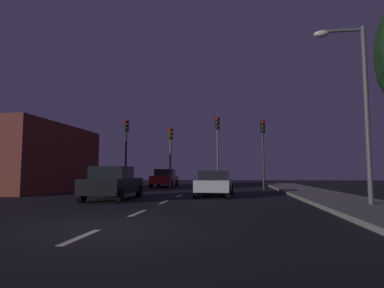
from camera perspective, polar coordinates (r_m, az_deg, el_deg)
The scene contains 15 objects.
ground_plane at distance 14.76m, azimuth -4.43°, elevation -9.96°, with size 80.00×80.00×0.00m, color black.
sidewalk_curb_right at distance 15.11m, azimuth 25.03°, elevation -9.11°, with size 3.00×40.00×0.15m, color gray.
lane_stripe_nearest at distance 7.01m, azimuth -18.98°, elevation -15.21°, with size 0.16×1.60×0.01m, color silver.
lane_stripe_second at distance 10.52m, azimuth -9.51°, elevation -11.90°, with size 0.16×1.60×0.01m, color silver.
lane_stripe_third at distance 14.18m, azimuth -4.94°, elevation -10.14°, with size 0.16×1.60×0.01m, color silver.
lane_stripe_fourth at distance 17.90m, azimuth -2.27°, elevation -9.08°, with size 0.16×1.60×0.01m, color silver.
traffic_signal_far_left at distance 25.16m, azimuth -11.55°, elevation 0.57°, with size 0.32×0.38×5.28m.
traffic_signal_center_left at distance 24.21m, azimuth -3.82°, elevation -0.34°, with size 0.32×0.38×4.60m.
traffic_signal_center_right at distance 23.81m, azimuth 4.52°, elevation 0.87°, with size 0.32×0.38×5.33m.
traffic_signal_far_right at distance 23.84m, azimuth 12.40°, elevation 0.47°, with size 0.32×0.38×5.01m.
car_stopped_ahead at distance 17.32m, azimuth 4.05°, elevation -6.87°, with size 1.91×4.18×1.37m.
car_adjacent_lane at distance 15.74m, azimuth -13.72°, elevation -6.67°, with size 2.01×4.42×1.55m.
car_oncoming_far at distance 28.64m, azimuth -4.82°, elevation -5.98°, with size 2.05×4.36×1.55m.
street_lamp_right at distance 13.36m, azimuth 27.13°, elevation 7.51°, with size 1.85×0.36×6.66m.
storefront_left at distance 24.27m, azimuth -25.33°, elevation -2.31°, with size 4.25×9.67×4.43m, color maroon.
Camera 1 is at (3.04, -7.39, 1.28)m, focal length 30.27 mm.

